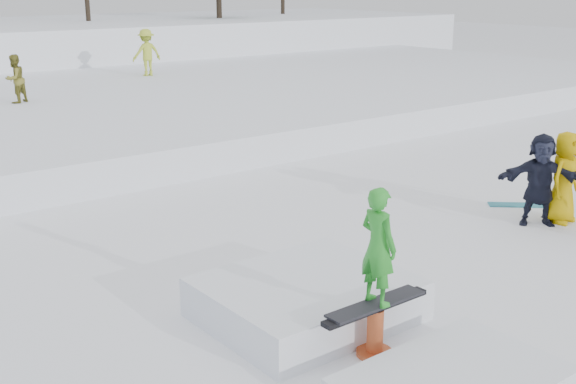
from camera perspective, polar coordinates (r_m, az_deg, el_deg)
ground at (r=10.23m, az=4.76°, el=-8.91°), size 120.00×120.00×0.00m
walker_olive at (r=23.49m, az=-20.76°, el=8.36°), size 0.89×0.83×1.46m
walker_ygreen at (r=29.06m, az=-11.11°, el=10.77°), size 1.18×0.70×1.79m
spectator_yellow at (r=14.30m, az=20.97°, el=1.09°), size 0.91×0.65×1.72m
spectator_dark at (r=14.00m, az=19.30°, el=0.92°), size 1.49×1.47×1.71m
loose_board_teal at (r=15.30m, az=18.14°, el=-0.99°), size 1.23×1.14×0.03m
jib_rail_feature at (r=9.25m, az=4.34°, el=-9.68°), size 2.60×4.40×2.11m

